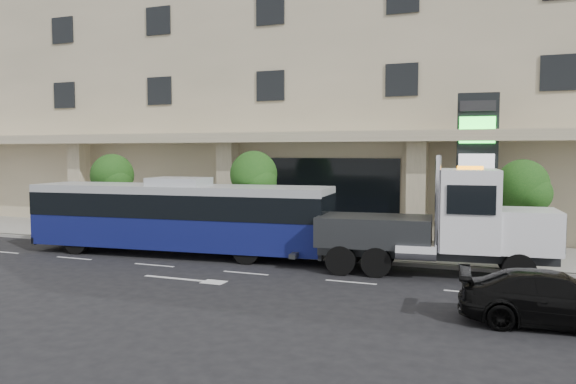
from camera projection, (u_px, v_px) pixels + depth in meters
The scene contains 11 objects.
ground at pixel (262, 265), 22.12m from camera, with size 120.00×120.00×0.00m, color black.
sidewalk at pixel (304, 244), 26.77m from camera, with size 120.00×6.00×0.15m, color gray.
curb at pixel (281, 255), 23.98m from camera, with size 120.00×0.30×0.15m, color gray.
convention_center at pixel (359, 65), 35.74m from camera, with size 60.00×17.60×20.00m.
tree_left at pixel (113, 178), 28.83m from camera, with size 2.27×2.20×4.22m.
tree_mid at pixel (254, 178), 25.94m from camera, with size 2.28×2.20×4.38m.
tree_right at pixel (523, 189), 21.81m from camera, with size 2.10×2.00×4.04m.
city_bus at pixel (179, 216), 24.37m from camera, with size 13.46×3.93×3.36m.
tow_truck at pixel (444, 226), 20.31m from camera, with size 9.61×3.16×4.35m.
black_sedan at pixel (556, 299), 14.41m from camera, with size 1.96×4.83×1.40m, color black.
signage_pylon at pixel (477, 171), 24.66m from camera, with size 1.77×0.80×6.88m.
Camera 1 is at (8.85, -20.01, 4.49)m, focal length 35.00 mm.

